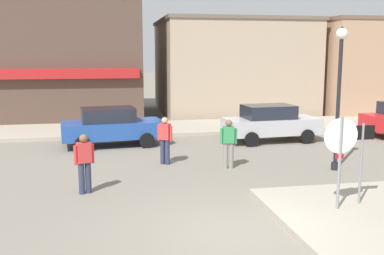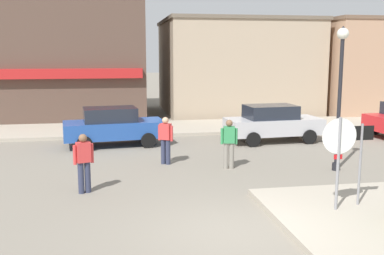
{
  "view_description": "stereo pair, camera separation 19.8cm",
  "coord_description": "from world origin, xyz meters",
  "views": [
    {
      "loc": [
        -2.57,
        -8.63,
        3.71
      ],
      "look_at": [
        -0.09,
        4.5,
        1.5
      ],
      "focal_mm": 42.0,
      "sensor_mm": 36.0,
      "label": 1
    },
    {
      "loc": [
        -2.37,
        -8.66,
        3.71
      ],
      "look_at": [
        -0.09,
        4.5,
        1.5
      ],
      "focal_mm": 42.0,
      "sensor_mm": 36.0,
      "label": 2
    }
  ],
  "objects": [
    {
      "name": "one_way_sign",
      "position": [
        3.28,
        0.78,
        1.33
      ],
      "size": [
        0.6,
        0.06,
        2.1
      ],
      "color": "gray",
      "rests_on": "ground"
    },
    {
      "name": "building_storefront_left_mid",
      "position": [
        13.26,
        17.33,
        2.9
      ],
      "size": [
        6.29,
        5.56,
        5.79
      ],
      "color": "tan",
      "rests_on": "ground"
    },
    {
      "name": "pedestrian_crossing_near",
      "position": [
        -3.23,
        3.3,
        0.87
      ],
      "size": [
        0.55,
        0.32,
        1.61
      ],
      "color": "#2D334C",
      "rests_on": "ground"
    },
    {
      "name": "parked_car_second",
      "position": [
        4.21,
        9.26,
        0.81
      ],
      "size": [
        4.11,
        2.08,
        1.56
      ],
      "color": "#B7B7BC",
      "rests_on": "ground"
    },
    {
      "name": "stop_sign",
      "position": [
        2.59,
        0.55,
        1.52
      ],
      "size": [
        0.82,
        0.07,
        2.3
      ],
      "color": "gray",
      "rests_on": "ground"
    },
    {
      "name": "kerb_far",
      "position": [
        0.0,
        13.07,
        0.07
      ],
      "size": [
        80.0,
        4.0,
        0.15
      ],
      "primitive_type": "cube",
      "color": "#A89E8C",
      "rests_on": "ground"
    },
    {
      "name": "building_storefront_left_near",
      "position": [
        5.28,
        19.43,
        2.9
      ],
      "size": [
        9.15,
        8.04,
        5.79
      ],
      "color": "tan",
      "rests_on": "ground"
    },
    {
      "name": "lamp_post",
      "position": [
        4.57,
        4.35,
        2.96
      ],
      "size": [
        0.36,
        0.36,
        4.54
      ],
      "color": "black",
      "rests_on": "ground"
    },
    {
      "name": "pedestrian_crossing_far",
      "position": [
        -0.72,
        6.1,
        0.87
      ],
      "size": [
        0.51,
        0.38,
        1.61
      ],
      "color": "#2D334C",
      "rests_on": "ground"
    },
    {
      "name": "building_corner_shop",
      "position": [
        -5.02,
        19.0,
        4.32
      ],
      "size": [
        8.92,
        8.37,
        8.63
      ],
      "color": "brown",
      "rests_on": "ground"
    },
    {
      "name": "pedestrian_kerb_side",
      "position": [
        1.24,
        5.16,
        0.87
      ],
      "size": [
        0.56,
        0.28,
        1.61
      ],
      "color": "gray",
      "rests_on": "ground"
    },
    {
      "name": "ground_plane",
      "position": [
        0.0,
        0.0,
        0.0
      ],
      "size": [
        160.0,
        160.0,
        0.0
      ],
      "primitive_type": "plane",
      "color": "gray"
    },
    {
      "name": "parked_car_nearest",
      "position": [
        -2.46,
        9.57,
        0.81
      ],
      "size": [
        4.16,
        2.21,
        1.56
      ],
      "color": "#234C9E",
      "rests_on": "ground"
    }
  ]
}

